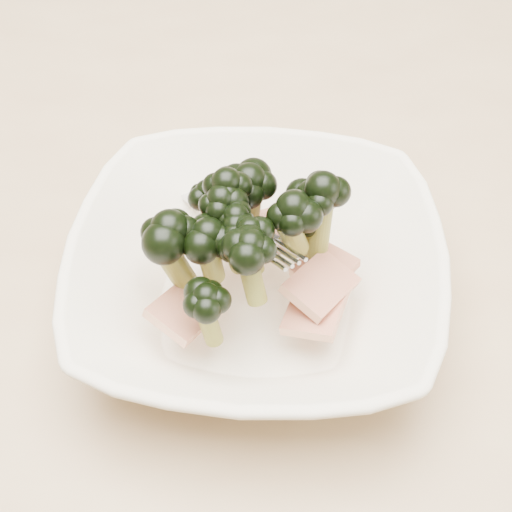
{
  "coord_description": "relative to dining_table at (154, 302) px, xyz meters",
  "views": [
    {
      "loc": [
        0.1,
        -0.4,
        1.15
      ],
      "look_at": [
        0.09,
        -0.08,
        0.8
      ],
      "focal_mm": 50.0,
      "sensor_mm": 36.0,
      "label": 1
    }
  ],
  "objects": [
    {
      "name": "dining_table",
      "position": [
        0.0,
        0.0,
        0.0
      ],
      "size": [
        1.2,
        0.8,
        0.75
      ],
      "color": "tan",
      "rests_on": "ground"
    },
    {
      "name": "broccoli_dish",
      "position": [
        0.09,
        -0.08,
        0.14
      ],
      "size": [
        0.27,
        0.27,
        0.11
      ],
      "color": "#F0E5CB",
      "rests_on": "dining_table"
    }
  ]
}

